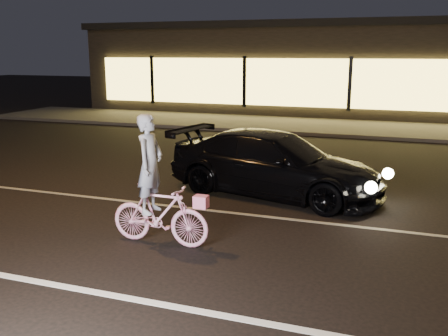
% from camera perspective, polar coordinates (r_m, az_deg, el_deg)
% --- Properties ---
extents(ground, '(90.00, 90.00, 0.00)m').
position_cam_1_polar(ground, '(7.20, 1.54, -10.53)').
color(ground, black).
rests_on(ground, ground).
extents(lane_stripe_near, '(60.00, 0.12, 0.01)m').
position_cam_1_polar(lane_stripe_near, '(5.93, -3.12, -15.98)').
color(lane_stripe_near, silver).
rests_on(lane_stripe_near, ground).
extents(lane_stripe_far, '(60.00, 0.10, 0.01)m').
position_cam_1_polar(lane_stripe_far, '(8.99, 5.50, -5.62)').
color(lane_stripe_far, gray).
rests_on(lane_stripe_far, ground).
extents(sidewalk, '(30.00, 4.00, 0.12)m').
position_cam_1_polar(sidewalk, '(19.58, 13.41, 4.51)').
color(sidewalk, '#383533').
rests_on(sidewalk, ground).
extents(storefront, '(25.40, 8.42, 4.20)m').
position_cam_1_polar(storefront, '(25.33, 15.20, 11.06)').
color(storefront, black).
rests_on(storefront, ground).
extents(cyclist, '(1.59, 0.55, 2.00)m').
position_cam_1_polar(cyclist, '(7.62, -7.67, -3.56)').
color(cyclist, '#ED4B92').
rests_on(cyclist, ground).
extents(sedan, '(4.75, 2.70, 1.30)m').
position_cam_1_polar(sedan, '(10.24, 5.81, 0.46)').
color(sedan, black).
rests_on(sedan, ground).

